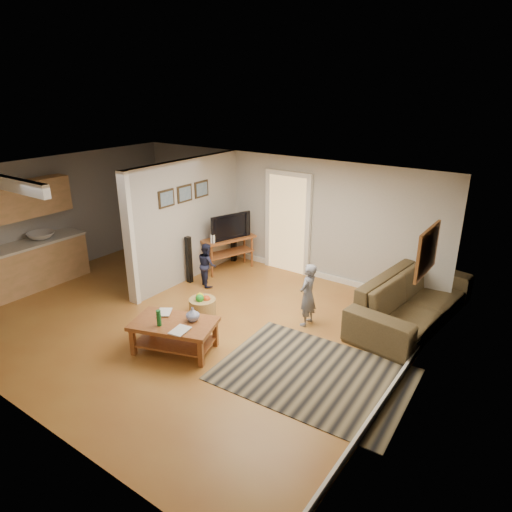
# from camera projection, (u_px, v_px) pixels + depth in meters

# --- Properties ---
(ground) EXTENTS (7.50, 7.50, 0.00)m
(ground) POSITION_uv_depth(u_px,v_px,m) (185.00, 318.00, 8.10)
(ground) COLOR #945525
(ground) RESTS_ON ground
(room_shell) EXTENTS (7.54, 6.02, 2.52)m
(room_shell) POSITION_uv_depth(u_px,v_px,m) (155.00, 223.00, 8.48)
(room_shell) COLOR #A4A29D
(room_shell) RESTS_ON ground
(area_rug) EXTENTS (2.73, 2.05, 0.01)m
(area_rug) POSITION_uv_depth(u_px,v_px,m) (314.00, 374.00, 6.52)
(area_rug) COLOR black
(area_rug) RESTS_ON ground
(sofa) EXTENTS (1.42, 2.95, 0.83)m
(sofa) POSITION_uv_depth(u_px,v_px,m) (410.00, 320.00, 8.00)
(sofa) COLOR #473E23
(sofa) RESTS_ON ground
(coffee_table) EXTENTS (1.43, 1.10, 0.75)m
(coffee_table) POSITION_uv_depth(u_px,v_px,m) (175.00, 328.00, 6.99)
(coffee_table) COLOR brown
(coffee_table) RESTS_ON ground
(tv_console) EXTENTS (0.82, 1.28, 1.03)m
(tv_console) POSITION_uv_depth(u_px,v_px,m) (228.00, 241.00, 9.92)
(tv_console) COLOR brown
(tv_console) RESTS_ON ground
(speaker_left) EXTENTS (0.11, 0.11, 1.00)m
(speaker_left) POSITION_uv_depth(u_px,v_px,m) (189.00, 260.00, 9.38)
(speaker_left) COLOR black
(speaker_left) RESTS_ON ground
(speaker_right) EXTENTS (0.14, 0.14, 1.11)m
(speaker_right) POSITION_uv_depth(u_px,v_px,m) (234.00, 238.00, 10.50)
(speaker_right) COLOR black
(speaker_right) RESTS_ON ground
(toy_basket) EXTENTS (0.48, 0.48, 0.43)m
(toy_basket) POSITION_uv_depth(u_px,v_px,m) (203.00, 306.00, 8.13)
(toy_basket) COLOR olive
(toy_basket) RESTS_ON ground
(child) EXTENTS (0.27, 0.41, 1.11)m
(child) POSITION_uv_depth(u_px,v_px,m) (306.00, 324.00, 7.89)
(child) COLOR slate
(child) RESTS_ON ground
(toddler) EXTENTS (0.55, 0.52, 0.90)m
(toddler) POSITION_uv_depth(u_px,v_px,m) (208.00, 285.00, 9.42)
(toddler) COLOR #1A1E38
(toddler) RESTS_ON ground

